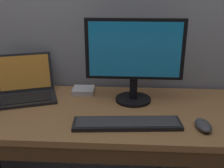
{
  "coord_description": "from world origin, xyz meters",
  "views": [
    {
      "loc": [
        0.15,
        -1.25,
        1.37
      ],
      "look_at": [
        0.07,
        0.0,
        0.91
      ],
      "focal_mm": 42.31,
      "sensor_mm": 36.0,
      "label": 1
    }
  ],
  "objects_px": {
    "wired_keyboard": "(127,123)",
    "computer_mouse": "(203,125)",
    "laptop_black": "(26,90)",
    "external_drive_box": "(83,90)",
    "external_monitor": "(134,58)"
  },
  "relations": [
    {
      "from": "laptop_black",
      "to": "external_monitor",
      "type": "xyz_separation_m",
      "value": [
        0.61,
        -0.02,
        0.2
      ]
    },
    {
      "from": "laptop_black",
      "to": "external_drive_box",
      "type": "distance_m",
      "value": 0.33
    },
    {
      "from": "wired_keyboard",
      "to": "laptop_black",
      "type": "bearing_deg",
      "value": 153.04
    },
    {
      "from": "wired_keyboard",
      "to": "computer_mouse",
      "type": "height_order",
      "value": "computer_mouse"
    },
    {
      "from": "laptop_black",
      "to": "computer_mouse",
      "type": "relative_size",
      "value": 3.32
    },
    {
      "from": "laptop_black",
      "to": "wired_keyboard",
      "type": "height_order",
      "value": "laptop_black"
    },
    {
      "from": "external_monitor",
      "to": "wired_keyboard",
      "type": "bearing_deg",
      "value": -96.77
    },
    {
      "from": "wired_keyboard",
      "to": "external_drive_box",
      "type": "xyz_separation_m",
      "value": [
        -0.26,
        0.39,
        0.0
      ]
    },
    {
      "from": "computer_mouse",
      "to": "external_drive_box",
      "type": "bearing_deg",
      "value": 142.35
    },
    {
      "from": "external_monitor",
      "to": "external_drive_box",
      "type": "xyz_separation_m",
      "value": [
        -0.3,
        0.11,
        -0.23
      ]
    },
    {
      "from": "external_monitor",
      "to": "external_drive_box",
      "type": "height_order",
      "value": "external_monitor"
    },
    {
      "from": "laptop_black",
      "to": "external_drive_box",
      "type": "relative_size",
      "value": 3.19
    },
    {
      "from": "external_drive_box",
      "to": "laptop_black",
      "type": "bearing_deg",
      "value": -164.31
    },
    {
      "from": "laptop_black",
      "to": "computer_mouse",
      "type": "distance_m",
      "value": 0.97
    },
    {
      "from": "wired_keyboard",
      "to": "computer_mouse",
      "type": "xyz_separation_m",
      "value": [
        0.34,
        -0.01,
        0.01
      ]
    }
  ]
}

